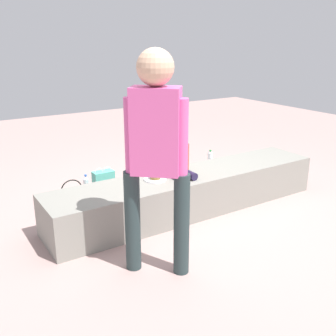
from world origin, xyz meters
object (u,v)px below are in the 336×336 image
Objects in this scene: cake_plate at (155,178)px; handbag_black_leather at (72,200)px; adult_standing at (156,145)px; water_bottle_near_gift at (86,185)px; water_bottle_far_side at (210,157)px; party_cup_red at (109,180)px; child_seated at (178,155)px; gift_bag at (104,185)px; cake_box_white at (199,181)px.

cake_plate is 0.66× the size of handbag_black_leather.
adult_standing reaches higher than cake_plate.
adult_standing is at bearing -93.83° from water_bottle_near_gift.
water_bottle_far_side is at bearing 13.58° from handbag_black_leather.
handbag_black_leather reaches higher than water_bottle_far_side.
party_cup_red is at bearing 89.69° from cake_plate.
water_bottle_far_side is (2.05, 1.93, -0.90)m from adult_standing.
child_seated is 1.25m from water_bottle_near_gift.
water_bottle_far_side is 1.99× the size of party_cup_red.
gift_bag reaches higher than water_bottle_far_side.
handbag_black_leather is (-0.17, 1.40, -0.87)m from adult_standing.
child_seated reaches higher than cake_box_white.
cake_box_white is (-0.70, -0.67, -0.02)m from water_bottle_far_side.
cake_plate is 1.18m from party_cup_red.
water_bottle_far_side is (1.82, 0.42, -0.08)m from gift_bag.
party_cup_red is (0.24, 0.41, -0.12)m from gift_bag.
cake_box_white is at bearing -136.47° from water_bottle_far_side.
party_cup_red is at bearing 59.49° from gift_bag.
cake_box_white is at bearing 27.88° from cake_plate.
water_bottle_near_gift is 0.75× the size of cake_box_white.
cake_plate is 1.18× the size of water_bottle_far_side.
child_seated is at bearing -56.34° from gift_bag.
water_bottle_far_side reaches higher than cake_box_white.
child_seated is at bearing -58.69° from water_bottle_near_gift.
handbag_black_leather reaches higher than cake_box_white.
handbag_black_leather is at bearing 136.89° from cake_plate.
handbag_black_leather is at bearing 97.07° from adult_standing.
water_bottle_near_gift is 0.68× the size of handbag_black_leather.
water_bottle_near_gift is 1.23× the size of water_bottle_far_side.
adult_standing is 1.65m from handbag_black_leather.
party_cup_red is at bearing 39.27° from handbag_black_leather.
cake_plate is 0.92m from handbag_black_leather.
child_seated is 1.55× the size of cake_box_white.
child_seated is 2.07× the size of water_bottle_near_gift.
child_seated reaches higher than water_bottle_near_gift.
water_bottle_far_side is at bearing 0.39° from party_cup_red.
party_cup_red is at bearing 143.26° from cake_box_white.
cake_box_white is 0.92× the size of handbag_black_leather.
handbag_black_leather is (-0.88, 0.61, -0.49)m from child_seated.
adult_standing reaches higher than water_bottle_near_gift.
handbag_black_leather is at bearing -166.42° from water_bottle_far_side.
gift_bag is 0.28m from water_bottle_near_gift.
adult_standing is 2.19m from party_cup_red.
gift_bag is at bearing -66.22° from water_bottle_near_gift.
cake_box_white is (0.88, 0.47, -0.35)m from cake_plate.
child_seated is 1.29m from party_cup_red.
gift_bag reaches higher than party_cup_red.
water_bottle_near_gift is 1.94m from water_bottle_far_side.
handbag_black_leather is (-1.52, 0.13, 0.05)m from cake_box_white.
cake_box_white is (1.35, 1.27, -0.92)m from adult_standing.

